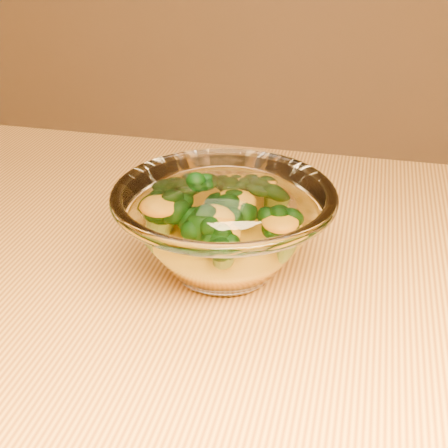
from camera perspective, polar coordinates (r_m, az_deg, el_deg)
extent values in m
cube|color=gold|center=(0.51, 9.79, -13.28)|extent=(1.20, 0.80, 0.04)
cylinder|color=brown|center=(1.15, -18.69, -11.25)|extent=(0.06, 0.06, 0.71)
ellipsoid|color=white|center=(0.58, 0.00, -3.73)|extent=(0.09, 0.09, 0.02)
torus|color=white|center=(0.54, 0.00, 2.71)|extent=(0.20, 0.20, 0.01)
ellipsoid|color=orange|center=(0.57, 0.00, -2.02)|extent=(0.10, 0.10, 0.03)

